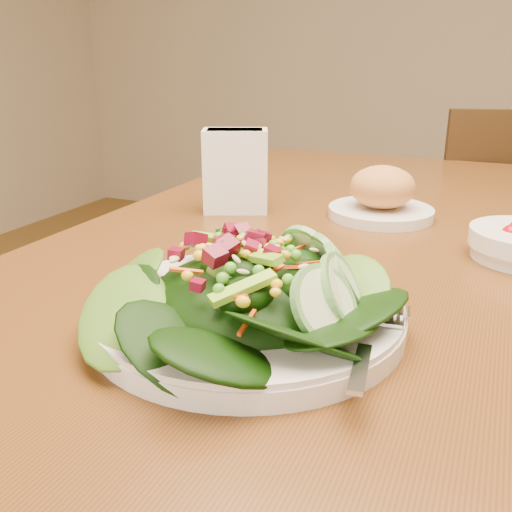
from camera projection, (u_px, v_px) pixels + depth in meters
name	position (u px, v px, depth m)	size (l,w,h in m)	color
dining_table	(375.00, 296.00, 0.89)	(0.90, 1.40, 0.75)	#5F3213
chair_far	(495.00, 252.00, 1.65)	(0.50, 0.50, 0.88)	black
salad_plate	(258.00, 296.00, 0.56)	(0.31, 0.31, 0.09)	white
bread_plate	(382.00, 197.00, 0.93)	(0.17, 0.17, 0.09)	white
napkin_holder	(235.00, 169.00, 0.96)	(0.12, 0.10, 0.14)	white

